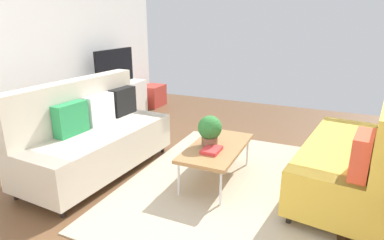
{
  "coord_description": "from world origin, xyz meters",
  "views": [
    {
      "loc": [
        -3.0,
        -1.14,
        1.78
      ],
      "look_at": [
        0.25,
        0.33,
        0.65
      ],
      "focal_mm": 29.92,
      "sensor_mm": 36.0,
      "label": 1
    }
  ],
  "objects_px": {
    "couch_green": "(357,156)",
    "vase_0": "(91,86)",
    "couch_beige": "(93,136)",
    "coffee_table": "(217,148)",
    "bottle_0": "(101,85)",
    "potted_plant": "(210,130)",
    "storage_trunk": "(153,96)",
    "table_book_0": "(212,150)",
    "tv_console": "(117,102)",
    "tv": "(115,68)"
  },
  "relations": [
    {
      "from": "couch_green",
      "to": "vase_0",
      "type": "distance_m",
      "value": 4.0
    },
    {
      "from": "couch_beige",
      "to": "couch_green",
      "type": "relative_size",
      "value": 0.97
    },
    {
      "from": "coffee_table",
      "to": "bottle_0",
      "type": "distance_m",
      "value": 2.67
    },
    {
      "from": "potted_plant",
      "to": "bottle_0",
      "type": "distance_m",
      "value": 2.59
    },
    {
      "from": "storage_trunk",
      "to": "bottle_0",
      "type": "bearing_deg",
      "value": 177.74
    },
    {
      "from": "coffee_table",
      "to": "couch_green",
      "type": "bearing_deg",
      "value": -78.94
    },
    {
      "from": "potted_plant",
      "to": "table_book_0",
      "type": "xyz_separation_m",
      "value": [
        -0.15,
        -0.08,
        -0.17
      ]
    },
    {
      "from": "coffee_table",
      "to": "storage_trunk",
      "type": "distance_m",
      "value": 3.49
    },
    {
      "from": "tv_console",
      "to": "potted_plant",
      "type": "distance_m",
      "value": 2.83
    },
    {
      "from": "coffee_table",
      "to": "vase_0",
      "type": "bearing_deg",
      "value": 71.02
    },
    {
      "from": "couch_beige",
      "to": "storage_trunk",
      "type": "xyz_separation_m",
      "value": [
        2.93,
        0.96,
        -0.23
      ]
    },
    {
      "from": "tv_console",
      "to": "couch_green",
      "type": "bearing_deg",
      "value": -106.75
    },
    {
      "from": "coffee_table",
      "to": "potted_plant",
      "type": "xyz_separation_m",
      "value": [
        -0.02,
        0.08,
        0.22
      ]
    },
    {
      "from": "potted_plant",
      "to": "vase_0",
      "type": "bearing_deg",
      "value": 69.98
    },
    {
      "from": "coffee_table",
      "to": "potted_plant",
      "type": "height_order",
      "value": "potted_plant"
    },
    {
      "from": "couch_green",
      "to": "table_book_0",
      "type": "height_order",
      "value": "couch_green"
    },
    {
      "from": "couch_green",
      "to": "tv",
      "type": "bearing_deg",
      "value": 81.06
    },
    {
      "from": "coffee_table",
      "to": "tv",
      "type": "height_order",
      "value": "tv"
    },
    {
      "from": "coffee_table",
      "to": "potted_plant",
      "type": "bearing_deg",
      "value": 107.09
    },
    {
      "from": "tv_console",
      "to": "bottle_0",
      "type": "relative_size",
      "value": 8.48
    },
    {
      "from": "table_book_0",
      "to": "couch_green",
      "type": "bearing_deg",
      "value": -72.11
    },
    {
      "from": "couch_beige",
      "to": "storage_trunk",
      "type": "distance_m",
      "value": 3.09
    },
    {
      "from": "tv_console",
      "to": "vase_0",
      "type": "height_order",
      "value": "vase_0"
    },
    {
      "from": "coffee_table",
      "to": "tv_console",
      "type": "distance_m",
      "value": 2.87
    },
    {
      "from": "coffee_table",
      "to": "storage_trunk",
      "type": "height_order",
      "value": "storage_trunk"
    },
    {
      "from": "couch_green",
      "to": "tv_console",
      "type": "relative_size",
      "value": 1.43
    },
    {
      "from": "storage_trunk",
      "to": "bottle_0",
      "type": "distance_m",
      "value": 1.6
    },
    {
      "from": "tv",
      "to": "potted_plant",
      "type": "relative_size",
      "value": 2.88
    },
    {
      "from": "tv",
      "to": "table_book_0",
      "type": "relative_size",
      "value": 4.17
    },
    {
      "from": "couch_green",
      "to": "table_book_0",
      "type": "relative_size",
      "value": 8.32
    },
    {
      "from": "couch_green",
      "to": "potted_plant",
      "type": "relative_size",
      "value": 5.74
    },
    {
      "from": "couch_beige",
      "to": "coffee_table",
      "type": "relative_size",
      "value": 1.77
    },
    {
      "from": "tv_console",
      "to": "storage_trunk",
      "type": "distance_m",
      "value": 1.11
    },
    {
      "from": "couch_beige",
      "to": "couch_green",
      "type": "distance_m",
      "value": 2.92
    },
    {
      "from": "vase_0",
      "to": "bottle_0",
      "type": "bearing_deg",
      "value": -29.14
    },
    {
      "from": "couch_beige",
      "to": "tv",
      "type": "distance_m",
      "value": 2.16
    },
    {
      "from": "couch_green",
      "to": "table_book_0",
      "type": "bearing_deg",
      "value": 115.78
    },
    {
      "from": "couch_green",
      "to": "storage_trunk",
      "type": "distance_m",
      "value": 4.43
    },
    {
      "from": "tv",
      "to": "storage_trunk",
      "type": "height_order",
      "value": "tv"
    },
    {
      "from": "storage_trunk",
      "to": "table_book_0",
      "type": "height_order",
      "value": "table_book_0"
    },
    {
      "from": "couch_beige",
      "to": "coffee_table",
      "type": "xyz_separation_m",
      "value": [
        0.38,
        -1.42,
        -0.06
      ]
    },
    {
      "from": "coffee_table",
      "to": "table_book_0",
      "type": "height_order",
      "value": "table_book_0"
    },
    {
      "from": "vase_0",
      "to": "potted_plant",
      "type": "bearing_deg",
      "value": -110.02
    },
    {
      "from": "storage_trunk",
      "to": "vase_0",
      "type": "xyz_separation_m",
      "value": [
        -1.68,
        0.15,
        0.51
      ]
    },
    {
      "from": "couch_beige",
      "to": "potted_plant",
      "type": "relative_size",
      "value": 5.59
    },
    {
      "from": "couch_green",
      "to": "coffee_table",
      "type": "distance_m",
      "value": 1.45
    },
    {
      "from": "vase_0",
      "to": "coffee_table",
      "type": "bearing_deg",
      "value": -108.98
    },
    {
      "from": "couch_beige",
      "to": "tv_console",
      "type": "height_order",
      "value": "couch_beige"
    },
    {
      "from": "couch_beige",
      "to": "vase_0",
      "type": "xyz_separation_m",
      "value": [
        1.25,
        1.11,
        0.27
      ]
    },
    {
      "from": "tv_console",
      "to": "tv",
      "type": "xyz_separation_m",
      "value": [
        0.0,
        -0.02,
        0.63
      ]
    }
  ]
}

